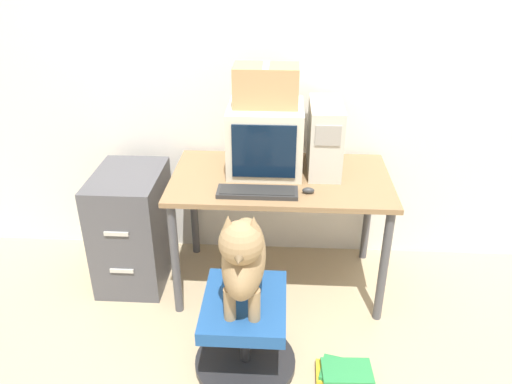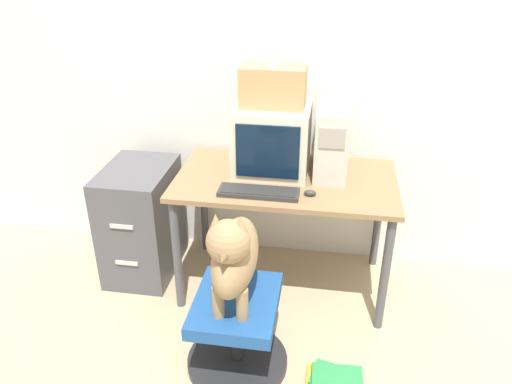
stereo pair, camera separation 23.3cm
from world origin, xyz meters
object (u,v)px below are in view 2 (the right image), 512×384
at_px(dog, 234,254).
at_px(filing_cabinet, 142,221).
at_px(office_chair, 237,330).
at_px(crt_monitor, 272,138).
at_px(cardboard_box, 273,86).
at_px(keyboard, 259,192).
at_px(book_stack_floor, 335,380).
at_px(pc_tower, 332,140).

bearing_deg(dog, filing_cabinet, 135.21).
relative_size(office_chair, filing_cabinet, 0.71).
relative_size(crt_monitor, cardboard_box, 1.19).
distance_m(crt_monitor, dog, 0.89).
relative_size(keyboard, dog, 0.81).
relative_size(filing_cabinet, book_stack_floor, 2.62).
relative_size(dog, filing_cabinet, 0.74).
bearing_deg(crt_monitor, dog, -94.23).
height_order(keyboard, cardboard_box, cardboard_box).
xyz_separation_m(crt_monitor, filing_cabinet, (-0.83, -0.09, -0.59)).
bearing_deg(book_stack_floor, dog, 175.51).
xyz_separation_m(pc_tower, cardboard_box, (-0.35, -0.01, 0.30)).
height_order(dog, book_stack_floor, dog).
relative_size(dog, book_stack_floor, 1.93).
bearing_deg(filing_cabinet, dog, -44.79).
xyz_separation_m(office_chair, filing_cabinet, (-0.77, 0.74, 0.14)).
height_order(crt_monitor, filing_cabinet, crt_monitor).
distance_m(crt_monitor, office_chair, 1.10).
xyz_separation_m(keyboard, dog, (-0.03, -0.52, -0.06)).
xyz_separation_m(crt_monitor, book_stack_floor, (0.45, -0.89, -0.91)).
xyz_separation_m(filing_cabinet, book_stack_floor, (1.28, -0.80, -0.33)).
height_order(crt_monitor, pc_tower, pc_tower).
distance_m(crt_monitor, pc_tower, 0.35).
height_order(office_chair, filing_cabinet, filing_cabinet).
bearing_deg(pc_tower, office_chair, -115.82).
distance_m(office_chair, filing_cabinet, 1.07).
height_order(dog, cardboard_box, cardboard_box).
xyz_separation_m(office_chair, cardboard_box, (0.06, 0.83, 1.03)).
xyz_separation_m(pc_tower, filing_cabinet, (-1.18, -0.11, -0.59)).
bearing_deg(crt_monitor, pc_tower, 2.56).
relative_size(pc_tower, book_stack_floor, 1.51).
bearing_deg(crt_monitor, keyboard, -94.82).
bearing_deg(crt_monitor, book_stack_floor, -63.54).
bearing_deg(pc_tower, filing_cabinet, -174.81).
distance_m(pc_tower, filing_cabinet, 1.32).
distance_m(keyboard, office_chair, 0.73).
height_order(keyboard, book_stack_floor, keyboard).
height_order(office_chair, cardboard_box, cardboard_box).
distance_m(crt_monitor, cardboard_box, 0.31).
bearing_deg(pc_tower, keyboard, -136.73).
distance_m(pc_tower, dog, 0.99).
xyz_separation_m(filing_cabinet, cardboard_box, (0.83, 0.10, 0.90)).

